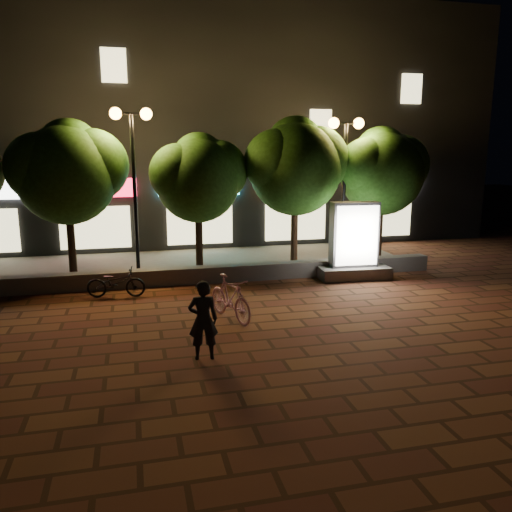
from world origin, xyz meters
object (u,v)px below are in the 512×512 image
object	(u,v)px
tree_mid	(199,175)
rider	(203,320)
scooter_pink	(230,298)
tree_left	(68,169)
street_lamp_right	(345,153)
street_lamp_left	(133,149)
scooter_parked	(116,282)
tree_far_right	(383,168)
ad_kiosk	(353,247)
tree_right	(296,163)

from	to	relation	value
tree_mid	rider	bearing A→B (deg)	-97.22
scooter_pink	tree_left	bearing A→B (deg)	108.18
street_lamp_right	street_lamp_left	bearing A→B (deg)	180.00
street_lamp_right	scooter_parked	xyz separation A→B (m)	(-7.64, -2.20, -3.48)
tree_far_right	rider	world-z (taller)	tree_far_right
tree_left	street_lamp_right	xyz separation A→B (m)	(8.95, -0.26, 0.45)
tree_left	scooter_parked	xyz separation A→B (m)	(1.31, -2.46, -3.03)
ad_kiosk	street_lamp_left	bearing A→B (deg)	165.68
tree_mid	ad_kiosk	bearing A→B (deg)	-23.07
scooter_pink	rider	world-z (taller)	rider
tree_mid	street_lamp_right	distance (m)	5.00
rider	tree_left	bearing A→B (deg)	-63.15
ad_kiosk	street_lamp_right	bearing A→B (deg)	78.69
tree_mid	scooter_parked	size ratio (longest dim) A/B	2.83
scooter_parked	rider	bearing A→B (deg)	-151.35
tree_left	street_lamp_left	distance (m)	2.05
tree_mid	tree_left	bearing A→B (deg)	180.00
street_lamp_left	rider	bearing A→B (deg)	-80.82
tree_mid	street_lamp_left	distance (m)	2.22
street_lamp_left	street_lamp_right	size ratio (longest dim) A/B	1.04
street_lamp_left	ad_kiosk	bearing A→B (deg)	-14.32
street_lamp_left	tree_right	bearing A→B (deg)	2.81
tree_left	ad_kiosk	xyz separation A→B (m)	(8.61, -1.96, -2.47)
street_lamp_right	ad_kiosk	world-z (taller)	street_lamp_right
tree_far_right	street_lamp_right	size ratio (longest dim) A/B	0.96
tree_right	street_lamp_right	bearing A→B (deg)	-9.10
ad_kiosk	scooter_parked	xyz separation A→B (m)	(-7.30, -0.50, -0.56)
tree_right	ad_kiosk	xyz separation A→B (m)	(1.30, -1.96, -2.59)
tree_right	tree_left	bearing A→B (deg)	-180.00
tree_mid	tree_right	size ratio (longest dim) A/B	0.89
tree_right	rider	bearing A→B (deg)	-120.20
street_lamp_left	scooter_parked	bearing A→B (deg)	-106.16
tree_mid	scooter_pink	distance (m)	5.75
scooter_parked	tree_mid	bearing A→B (deg)	-39.08
tree_far_right	scooter_pink	size ratio (longest dim) A/B	2.66
scooter_parked	ad_kiosk	bearing A→B (deg)	-77.66
scooter_pink	scooter_parked	size ratio (longest dim) A/B	1.13
tree_far_right	ad_kiosk	size ratio (longest dim) A/B	1.96
street_lamp_right	rider	size ratio (longest dim) A/B	3.14
scooter_pink	scooter_parked	xyz separation A→B (m)	(-2.72, 2.63, -0.12)
street_lamp_right	rider	distance (m)	9.65
tree_far_right	tree_left	bearing A→B (deg)	180.00
tree_left	tree_far_right	size ratio (longest dim) A/B	1.03
ad_kiosk	scooter_pink	xyz separation A→B (m)	(-4.58, -3.13, -0.44)
rider	scooter_parked	size ratio (longest dim) A/B	1.00
street_lamp_left	scooter_pink	size ratio (longest dim) A/B	2.89
tree_right	street_lamp_right	world-z (taller)	tree_right
street_lamp_left	scooter_pink	distance (m)	6.31
tree_right	scooter_parked	bearing A→B (deg)	-157.66
tree_far_right	scooter_pink	distance (m)	8.71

